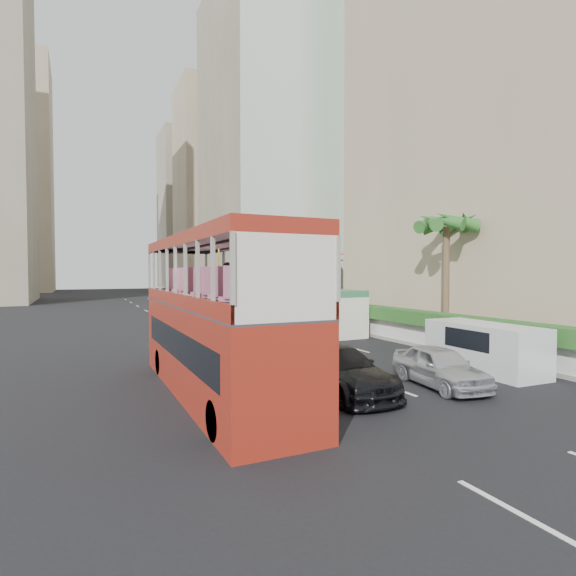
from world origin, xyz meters
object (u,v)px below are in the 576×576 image
panel_van_far (263,305)px  minibus_near (284,320)px  minibus_far (325,311)px  double_decker_bus (215,315)px  car_silver_lane_a (298,373)px  car_black (337,392)px  panel_van_near (484,347)px  palm_tree (446,282)px  shell_station (312,285)px  car_silver_lane_b (439,387)px  van_asset (235,324)px

panel_van_far → minibus_near: bearing=-117.1°
minibus_near → minibus_far: size_ratio=0.84×
double_decker_bus → car_silver_lane_a: size_ratio=2.41×
car_black → panel_van_near: bearing=0.8°
panel_van_near → palm_tree: 6.78m
minibus_far → shell_station: (5.63, 12.09, 1.34)m
car_silver_lane_b → panel_van_far: bearing=90.9°
minibus_near → panel_van_near: (3.69, -10.79, -0.24)m
car_black → van_asset: size_ratio=1.04×
car_black → double_decker_bus: bearing=155.7°
double_decker_bus → car_silver_lane_a: (3.73, 1.50, -2.53)m
minibus_near → minibus_far: (3.57, 1.51, 0.23)m
car_silver_lane_a → panel_van_near: size_ratio=0.97×
minibus_far → panel_van_far: (-0.13, 10.23, -0.29)m
double_decker_bus → minibus_near: bearing=54.1°
car_silver_lane_b → minibus_far: size_ratio=0.64×
minibus_near → minibus_far: bearing=14.3°
palm_tree → car_black: bearing=-151.3°
car_black → minibus_near: bearing=73.1°
minibus_near → minibus_far: 3.89m
panel_van_far → shell_station: size_ratio=0.70×
panel_van_far → palm_tree: size_ratio=0.88×
car_silver_lane_a → car_silver_lane_b: size_ratio=1.12×
double_decker_bus → car_black: 4.68m
minibus_near → car_silver_lane_a: bearing=-119.8°
van_asset → minibus_far: size_ratio=0.78×
minibus_far → car_silver_lane_a: bearing=-127.7°
double_decker_bus → car_silver_lane_b: double_decker_bus is taller
shell_station → car_black: bearing=-116.7°
minibus_near → shell_station: size_ratio=0.66×
panel_van_far → shell_station: shell_station is taller
car_silver_lane_b → shell_station: size_ratio=0.51×
double_decker_bus → car_silver_lane_b: bearing=-19.1°
minibus_near → car_black: bearing=-114.7°
panel_van_far → panel_van_near: bearing=-100.1°
car_silver_lane_a → shell_station: bearing=69.2°
car_silver_lane_a → panel_van_near: (6.76, -2.89, 0.94)m
panel_van_near → shell_station: 25.07m
shell_station → palm_tree: bearing=-96.6°
car_black → shell_station: size_ratio=0.65×
car_black → minibus_near: 11.49m
car_silver_lane_b → car_black: bearing=174.2°
car_black → car_silver_lane_b: bearing=-14.9°
minibus_near → shell_station: 16.50m
car_silver_lane_b → shell_station: bearing=79.2°
car_black → panel_van_near: 6.94m
car_silver_lane_a → car_silver_lane_b: 5.23m
double_decker_bus → car_silver_lane_a: bearing=21.9°
palm_tree → minibus_near: bearing=142.4°
minibus_far → panel_van_far: minibus_far is taller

